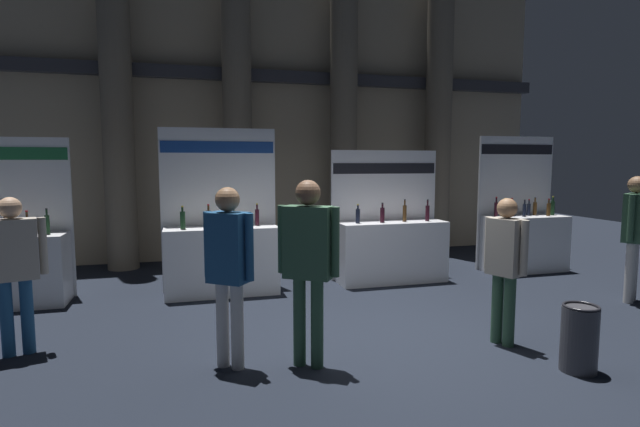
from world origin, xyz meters
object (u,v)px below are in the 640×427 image
visitor_4 (308,255)px  visitor_7 (505,259)px  visitor_6 (634,226)px  exhibitor_booth_0 (9,263)px  exhibitor_booth_2 (390,246)px  exhibitor_booth_1 (222,253)px  visitor_2 (13,261)px  trash_bin (579,338)px  visitor_3 (229,260)px  exhibitor_booth_3 (523,237)px

visitor_4 → visitor_7: bearing=-145.5°
visitor_6 → exhibitor_booth_0: bearing=-44.7°
visitor_7 → exhibitor_booth_2: bearing=-20.9°
visitor_7 → exhibitor_booth_1: bearing=22.2°
visitor_2 → visitor_6: visitor_6 is taller
visitor_6 → trash_bin: bearing=3.9°
exhibitor_booth_0 → visitor_4: 4.72m
exhibitor_booth_0 → exhibitor_booth_1: (2.91, -0.12, 0.03)m
visitor_4 → visitor_6: size_ratio=1.02×
exhibitor_booth_1 → visitor_3: 2.84m
visitor_2 → visitor_6: size_ratio=0.91×
visitor_7 → exhibitor_booth_3: bearing=-62.1°
exhibitor_booth_3 → visitor_2: bearing=-165.4°
visitor_4 → visitor_6: visitor_4 is taller
visitor_6 → visitor_4: bearing=-19.9°
visitor_4 → exhibitor_booth_0: bearing=-6.7°
exhibitor_booth_1 → visitor_7: 4.12m
exhibitor_booth_1 → trash_bin: (3.10, -3.78, -0.30)m
exhibitor_booth_3 → visitor_4: bearing=-147.6°
exhibitor_booth_1 → visitor_3: size_ratio=1.43×
visitor_3 → visitor_4: visitor_4 is taller
exhibitor_booth_1 → exhibitor_booth_2: bearing=0.7°
exhibitor_booth_2 → visitor_6: exhibitor_booth_2 is taller
trash_bin → exhibitor_booth_2: bearing=94.4°
exhibitor_booth_0 → visitor_7: exhibitor_booth_0 is taller
exhibitor_booth_0 → visitor_6: size_ratio=1.31×
visitor_3 → visitor_7: visitor_3 is taller
visitor_3 → exhibitor_booth_2: bearing=-98.4°
exhibitor_booth_0 → visitor_3: bearing=-46.3°
exhibitor_booth_2 → visitor_2: bearing=-159.1°
exhibitor_booth_1 → exhibitor_booth_3: size_ratio=1.02×
visitor_2 → visitor_6: 7.88m
exhibitor_booth_1 → visitor_2: (-2.23, -1.89, 0.36)m
visitor_2 → visitor_6: bearing=-17.0°
exhibitor_booth_1 → visitor_6: size_ratio=1.40×
exhibitor_booth_3 → visitor_6: (0.14, -2.16, 0.47)m
exhibitor_booth_0 → exhibitor_booth_1: bearing=-2.3°
visitor_2 → visitor_4: 3.05m
trash_bin → visitor_4: visitor_4 is taller
exhibitor_booth_1 → visitor_6: bearing=-19.8°
visitor_2 → visitor_3: 2.30m
exhibitor_booth_3 → trash_bin: 4.60m
exhibitor_booth_3 → visitor_7: bearing=-130.7°
exhibitor_booth_1 → visitor_6: exhibitor_booth_1 is taller
exhibitor_booth_3 → visitor_3: 6.36m
exhibitor_booth_2 → exhibitor_booth_3: size_ratio=0.89×
visitor_6 → visitor_7: visitor_6 is taller
exhibitor_booth_0 → visitor_2: (0.68, -2.01, 0.39)m
exhibitor_booth_3 → visitor_4: exhibitor_booth_3 is taller
visitor_3 → visitor_7: bearing=-145.9°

